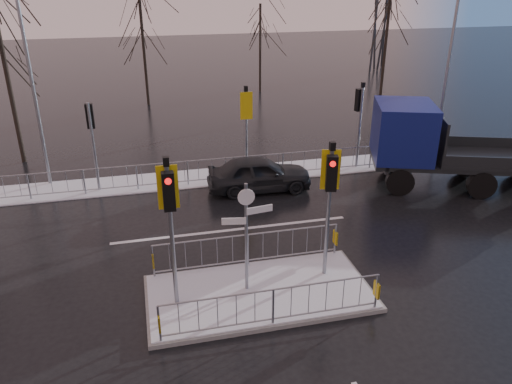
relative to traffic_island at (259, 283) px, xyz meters
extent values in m
plane|color=black|center=(0.01, -0.01, -0.39)|extent=(120.00, 120.00, 0.00)
cube|color=silver|center=(0.01, 8.59, -0.37)|extent=(30.00, 2.00, 0.04)
cube|color=silver|center=(0.01, 3.79, -0.39)|extent=(8.00, 0.15, 0.01)
cube|color=slate|center=(0.01, -0.01, -0.33)|extent=(6.00, 3.00, 0.12)
cube|color=silver|center=(0.01, -0.01, -0.26)|extent=(5.85, 2.85, 0.03)
cube|color=gold|center=(-2.69, -1.39, 0.28)|extent=(0.05, 0.28, 0.42)
cube|color=gold|center=(2.71, -1.39, 0.28)|extent=(0.05, 0.28, 0.42)
cube|color=gold|center=(-2.69, 1.37, 0.28)|extent=(0.05, 0.28, 0.42)
cube|color=gold|center=(2.71, 1.37, 0.28)|extent=(0.05, 0.28, 0.42)
cylinder|color=gray|center=(-2.19, -0.01, 1.63)|extent=(0.11, 0.11, 3.80)
cube|color=black|center=(-2.19, -0.19, 2.98)|extent=(0.28, 0.22, 0.95)
cylinder|color=red|center=(-2.19, -0.30, 3.28)|extent=(0.16, 0.04, 0.16)
cube|color=#DBB70C|center=(-2.19, 0.06, 2.98)|extent=(0.50, 0.03, 1.10)
cube|color=black|center=(-2.19, -0.01, 3.65)|extent=(0.14, 0.14, 0.22)
cylinder|color=gray|center=(2.01, 0.39, 1.58)|extent=(0.11, 0.11, 3.70)
cube|color=black|center=(1.96, 0.22, 2.88)|extent=(0.33, 0.28, 0.95)
cylinder|color=red|center=(1.94, 0.11, 3.18)|extent=(0.16, 0.08, 0.16)
cube|color=#DBB70C|center=(2.03, 0.46, 2.88)|extent=(0.49, 0.16, 1.10)
cube|color=black|center=(2.01, 0.39, 3.55)|extent=(0.14, 0.14, 0.22)
cylinder|color=gray|center=(-0.29, 0.19, 1.28)|extent=(0.09, 0.09, 3.10)
cube|color=silver|center=(0.06, 0.19, 2.08)|extent=(0.70, 0.14, 0.18)
cube|color=silver|center=(-0.61, 0.19, 1.83)|extent=(0.62, 0.15, 0.18)
cylinder|color=silver|center=(-0.29, 0.16, 2.48)|extent=(0.44, 0.03, 0.44)
cylinder|color=gray|center=(-4.49, 8.29, 1.40)|extent=(0.11, 0.11, 3.50)
cube|color=black|center=(-4.49, 8.47, 2.60)|extent=(0.28, 0.22, 0.95)
cylinder|color=red|center=(-4.49, 8.58, 2.90)|extent=(0.16, 0.04, 0.16)
cylinder|color=gray|center=(1.51, 8.29, 1.45)|extent=(0.11, 0.11, 3.60)
cube|color=black|center=(1.51, 8.47, 2.70)|extent=(0.28, 0.22, 0.95)
cylinder|color=red|center=(1.51, 8.58, 3.00)|extent=(0.16, 0.04, 0.16)
cube|color=#DBB70C|center=(1.51, 8.22, 2.70)|extent=(0.50, 0.03, 1.10)
cube|color=black|center=(1.51, 8.29, 3.37)|extent=(0.14, 0.14, 0.22)
cylinder|color=gray|center=(6.51, 8.29, 1.40)|extent=(0.11, 0.11, 3.50)
cube|color=black|center=(6.46, 8.46, 2.60)|extent=(0.33, 0.28, 0.95)
cylinder|color=red|center=(6.44, 8.57, 2.90)|extent=(0.16, 0.08, 0.16)
cube|color=black|center=(6.51, 8.29, 3.27)|extent=(0.14, 0.14, 0.22)
imported|color=black|center=(1.71, 6.85, 0.30)|extent=(4.15, 1.83, 1.39)
cylinder|color=black|center=(6.89, 5.13, 0.15)|extent=(1.13, 0.67, 1.09)
cylinder|color=black|center=(7.66, 7.28, 0.15)|extent=(1.13, 0.67, 1.09)
cylinder|color=black|center=(9.76, 4.11, 0.15)|extent=(1.13, 0.67, 1.09)
cylinder|color=black|center=(10.52, 6.26, 0.15)|extent=(1.13, 0.67, 1.09)
cube|color=black|center=(9.73, 5.33, 0.67)|extent=(7.60, 4.76, 0.17)
cube|color=navy|center=(7.38, 6.17, 1.85)|extent=(2.92, 3.19, 2.17)
cube|color=black|center=(8.37, 5.82, 2.28)|extent=(0.77, 2.06, 1.20)
cube|color=#2D3033|center=(6.76, 6.39, 0.64)|extent=(0.96, 2.40, 0.38)
cube|color=black|center=(10.86, 4.93, 0.83)|extent=(5.38, 4.06, 0.13)
cube|color=black|center=(8.66, 5.72, 1.70)|extent=(0.96, 2.49, 1.63)
cylinder|color=black|center=(-7.99, 12.49, 3.29)|extent=(0.20, 0.20, 7.36)
cylinder|color=black|center=(-1.99, 21.99, 3.06)|extent=(0.19, 0.19, 6.90)
cylinder|color=black|center=(6.01, 23.99, 2.60)|extent=(0.16, 0.16, 5.98)
cylinder|color=black|center=(14.01, 20.99, 3.29)|extent=(0.20, 0.20, 7.36)
cylinder|color=gray|center=(10.51, 8.49, 3.61)|extent=(0.14, 0.14, 8.00)
cylinder|color=gray|center=(-6.49, 9.49, 3.71)|extent=(0.14, 0.14, 8.20)
camera|label=1|loc=(-2.69, -10.83, 7.62)|focal=35.00mm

